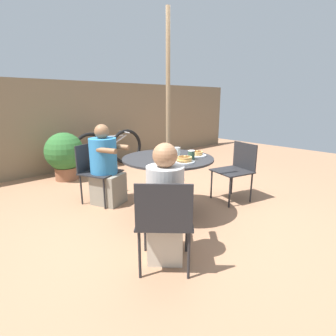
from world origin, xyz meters
The scene contains 17 objects.
ground_plane centered at (0.00, 0.00, 0.00)m, with size 12.00×12.00×0.00m, color #9E7051.
back_fence centered at (0.00, 3.01, 0.90)m, with size 10.00×0.06×1.80m, color #7A664C.
patio_table centered at (0.00, 0.00, 0.57)m, with size 1.11×1.11×0.75m.
umbrella_pole centered at (0.00, 0.00, 1.20)m, with size 0.05×0.05×2.39m, color #846B4C.
patio_chair_north centered at (-0.44, 1.04, 0.49)m, with size 0.61×0.61×0.83m.
diner_north centered at (-0.37, 0.88, 0.50)m, with size 0.51×0.56×1.11m.
patio_chair_east centered at (-0.78, -0.81, 0.49)m, with size 0.66×0.66×0.83m.
diner_east centered at (-0.66, -0.69, 0.50)m, with size 0.56×0.56×1.09m.
patio_chair_south centered at (1.09, -0.27, 0.49)m, with size 0.57×0.57×0.83m.
pancake_plate_a centered at (0.33, -0.18, 0.77)m, with size 0.23×0.23×0.07m.
pancake_plate_b centered at (0.14, 0.17, 0.76)m, with size 0.23×0.23×0.05m.
pancake_plate_c centered at (-0.04, -0.32, 0.78)m, with size 0.23×0.23×0.08m.
syrup_bottle centered at (-0.13, -0.06, 0.81)m, with size 0.10×0.08×0.14m.
coffee_cup centered at (0.14, -0.26, 0.80)m, with size 0.08×0.08×0.11m.
drinking_glass_a centered at (0.05, -0.11, 0.82)m, with size 0.07×0.07×0.13m, color silver.
bicycle centered at (0.74, 2.69, 0.40)m, with size 1.64×0.44×0.80m.
potted_shrub centered at (-0.35, 2.39, 0.48)m, with size 0.69×0.69×0.87m.
Camera 1 is at (-2.10, -2.29, 1.43)m, focal length 28.00 mm.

